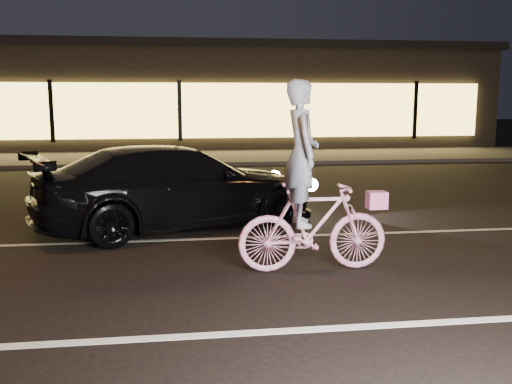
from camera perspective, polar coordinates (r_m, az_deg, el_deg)
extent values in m
plane|color=black|center=(6.64, -6.79, -8.99)|extent=(90.00, 90.00, 0.00)
cube|color=silver|center=(5.24, -6.47, -14.14)|extent=(60.00, 0.12, 0.01)
cube|color=gray|center=(8.56, -7.04, -4.74)|extent=(60.00, 0.10, 0.01)
cube|color=#383533|center=(19.41, -7.51, 3.38)|extent=(30.00, 4.00, 0.12)
cube|color=black|center=(25.30, -7.70, 9.19)|extent=(25.00, 8.00, 4.00)
cube|color=black|center=(25.38, -7.80, 13.82)|extent=(25.40, 8.40, 0.30)
cube|color=#ECC352|center=(21.21, -7.64, 8.07)|extent=(23.00, 0.15, 2.00)
cube|color=black|center=(21.58, -19.78, 7.62)|extent=(0.15, 0.08, 2.20)
cube|color=black|center=(21.13, -7.64, 8.06)|extent=(0.15, 0.08, 2.20)
cube|color=black|center=(21.62, 4.50, 8.14)|extent=(0.15, 0.08, 2.20)
cube|color=black|center=(22.99, 15.63, 7.91)|extent=(0.15, 0.08, 2.20)
imported|color=#DD2A6B|center=(6.93, 5.74, -3.47)|extent=(1.83, 0.52, 1.10)
imported|color=white|center=(6.75, 4.57, 3.86)|extent=(0.41, 0.63, 1.73)
cube|color=#DD528F|center=(7.09, 11.97, -0.79)|extent=(0.23, 0.19, 0.21)
imported|color=black|center=(9.30, -7.84, 0.55)|extent=(4.96, 3.41, 1.33)
sphere|color=#FFF2BF|center=(10.81, 1.90, 1.59)|extent=(0.22, 0.22, 0.22)
sphere|color=#FFF2BF|center=(9.79, 5.58, 0.72)|extent=(0.22, 0.22, 0.22)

